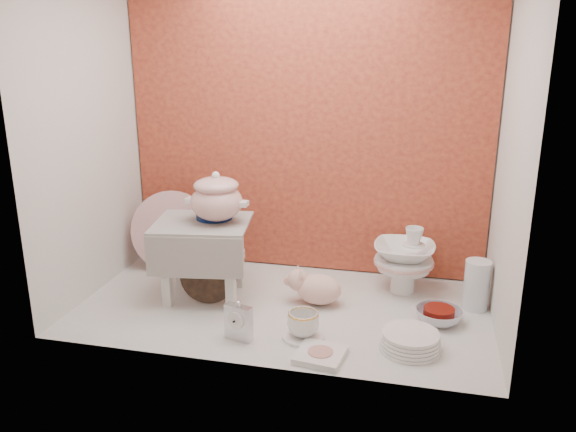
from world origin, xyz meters
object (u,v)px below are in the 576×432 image
at_px(porcelain_tower, 404,259).
at_px(blue_white_vase, 184,246).
at_px(dinner_plate_stack, 410,341).
at_px(floral_platter, 172,231).
at_px(mantel_clock, 239,320).
at_px(gold_rim_teacup, 303,324).
at_px(soup_tureen, 216,197).
at_px(step_stool, 204,259).
at_px(plush_pig, 319,289).
at_px(crystal_bowl, 439,316).

bearing_deg(porcelain_tower, blue_white_vase, 177.01).
bearing_deg(dinner_plate_stack, porcelain_tower, 95.77).
height_order(floral_platter, blue_white_vase, floral_platter).
height_order(mantel_clock, gold_rim_teacup, mantel_clock).
distance_m(mantel_clock, dinner_plate_stack, 0.67).
relative_size(soup_tureen, floral_platter, 0.66).
distance_m(step_stool, dinner_plate_stack, 1.00).
relative_size(soup_tureen, plush_pig, 1.06).
bearing_deg(gold_rim_teacup, crystal_bowl, 25.90).
bearing_deg(soup_tureen, blue_white_vase, 134.82).
bearing_deg(crystal_bowl, blue_white_vase, 164.90).
distance_m(floral_platter, gold_rim_teacup, 0.99).
bearing_deg(plush_pig, step_stool, -154.06).
xyz_separation_m(mantel_clock, plush_pig, (0.25, 0.38, -0.01)).
xyz_separation_m(floral_platter, crystal_bowl, (1.33, -0.30, -0.17)).
bearing_deg(blue_white_vase, porcelain_tower, -2.99).
distance_m(step_stool, gold_rim_teacup, 0.61).
distance_m(soup_tureen, blue_white_vase, 0.57).
relative_size(blue_white_vase, mantel_clock, 1.36).
height_order(soup_tureen, porcelain_tower, soup_tureen).
distance_m(floral_platter, porcelain_tower, 1.17).
distance_m(gold_rim_teacup, crystal_bowl, 0.59).
distance_m(blue_white_vase, dinner_plate_stack, 1.33).
relative_size(floral_platter, gold_rim_teacup, 3.24).
xyz_separation_m(dinner_plate_stack, porcelain_tower, (-0.05, 0.54, 0.12)).
xyz_separation_m(step_stool, dinner_plate_stack, (0.95, -0.28, -0.14)).
relative_size(soup_tureen, crystal_bowl, 1.40).
bearing_deg(dinner_plate_stack, step_stool, 163.31).
bearing_deg(porcelain_tower, plush_pig, -146.97).
height_order(mantel_clock, porcelain_tower, porcelain_tower).
bearing_deg(mantel_clock, dinner_plate_stack, 23.37).
bearing_deg(mantel_clock, porcelain_tower, 62.35).
relative_size(step_stool, soup_tureen, 1.54).
xyz_separation_m(plush_pig, crystal_bowl, (0.52, -0.06, -0.05)).
height_order(floral_platter, mantel_clock, floral_platter).
bearing_deg(plush_pig, crystal_bowl, 16.86).
distance_m(plush_pig, crystal_bowl, 0.53).
bearing_deg(floral_platter, soup_tureen, -36.87).
bearing_deg(soup_tureen, porcelain_tower, 16.73).
xyz_separation_m(soup_tureen, dinner_plate_stack, (0.88, -0.30, -0.44)).
height_order(step_stool, mantel_clock, step_stool).
bearing_deg(crystal_bowl, dinner_plate_stack, -113.25).
bearing_deg(soup_tureen, dinner_plate_stack, -18.65).
distance_m(soup_tureen, gold_rim_teacup, 0.69).
bearing_deg(crystal_bowl, porcelain_tower, 119.56).
bearing_deg(gold_rim_teacup, blue_white_vase, 141.52).
distance_m(gold_rim_teacup, dinner_plate_stack, 0.42).
relative_size(step_stool, mantel_clock, 2.53).
height_order(soup_tureen, blue_white_vase, soup_tureen).
xyz_separation_m(mantel_clock, porcelain_tower, (0.61, 0.62, 0.08)).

